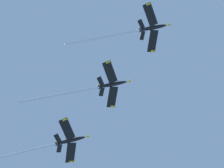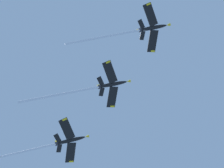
{
  "view_description": "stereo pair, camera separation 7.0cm",
  "coord_description": "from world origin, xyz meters",
  "views": [
    {
      "loc": [
        15.38,
        37.03,
        1.68
      ],
      "look_at": [
        34.51,
        -0.21,
        129.69
      ],
      "focal_mm": 54.05,
      "sensor_mm": 36.0,
      "label": 1
    },
    {
      "loc": [
        15.44,
        37.06,
        1.68
      ],
      "look_at": [
        34.51,
        -0.21,
        129.69
      ],
      "focal_mm": 54.05,
      "sensor_mm": 36.0,
      "label": 2
    }
  ],
  "objects": [
    {
      "name": "jet_fourth",
      "position": [
        63.07,
        -10.09,
        121.1
      ],
      "size": [
        34.41,
        20.37,
        12.8
      ],
      "color": "black"
    },
    {
      "name": "jet_second",
      "position": [
        15.62,
        13.54,
        133.66
      ],
      "size": [
        39.25,
        21.5,
        15.59
      ],
      "color": "black"
    },
    {
      "name": "jet_third",
      "position": [
        41.16,
        2.16,
        127.67
      ],
      "size": [
        40.28,
        23.05,
        15.16
      ],
      "color": "black"
    }
  ]
}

